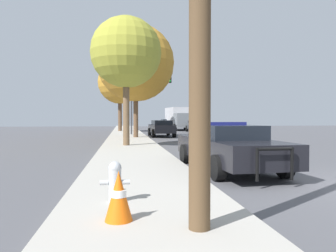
{
  "coord_description": "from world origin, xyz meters",
  "views": [
    {
      "loc": [
        -5.52,
        -6.64,
        1.56
      ],
      "look_at": [
        -1.6,
        21.47,
        0.86
      ],
      "focal_mm": 35.0,
      "sensor_mm": 36.0,
      "label": 1
    }
  ],
  "objects_px": {
    "police_car": "(227,145)",
    "traffic_cone": "(119,196)",
    "traffic_light": "(147,90)",
    "tree_sidewalk_far": "(120,82)",
    "box_truck": "(180,118)",
    "fire_hydrant": "(115,180)",
    "car_background_oncoming": "(196,126)",
    "car_background_distant": "(167,124)",
    "tree_sidewalk_mid": "(136,63)",
    "car_background_midblock": "(161,128)",
    "tree_sidewalk_near": "(126,53)"
  },
  "relations": [
    {
      "from": "police_car",
      "to": "traffic_cone",
      "type": "xyz_separation_m",
      "value": [
        -3.2,
        -4.96,
        -0.25
      ]
    },
    {
      "from": "traffic_light",
      "to": "tree_sidewalk_near",
      "type": "distance_m",
      "value": 11.69
    },
    {
      "from": "car_background_oncoming",
      "to": "traffic_cone",
      "type": "distance_m",
      "value": 31.98
    },
    {
      "from": "tree_sidewalk_far",
      "to": "tree_sidewalk_mid",
      "type": "bearing_deg",
      "value": -84.08
    },
    {
      "from": "car_background_midblock",
      "to": "traffic_light",
      "type": "bearing_deg",
      "value": 123.96
    },
    {
      "from": "tree_sidewalk_far",
      "to": "police_car",
      "type": "bearing_deg",
      "value": -82.79
    },
    {
      "from": "tree_sidewalk_mid",
      "to": "traffic_cone",
      "type": "height_order",
      "value": "tree_sidewalk_mid"
    },
    {
      "from": "tree_sidewalk_near",
      "to": "tree_sidewalk_far",
      "type": "relative_size",
      "value": 0.86
    },
    {
      "from": "fire_hydrant",
      "to": "traffic_cone",
      "type": "xyz_separation_m",
      "value": [
        0.07,
        -1.06,
        -0.02
      ]
    },
    {
      "from": "traffic_light",
      "to": "car_background_distant",
      "type": "distance_m",
      "value": 16.96
    },
    {
      "from": "car_background_distant",
      "to": "box_truck",
      "type": "xyz_separation_m",
      "value": [
        1.12,
        -3.34,
        0.82
      ]
    },
    {
      "from": "car_background_oncoming",
      "to": "tree_sidewalk_near",
      "type": "xyz_separation_m",
      "value": [
        -7.9,
        -18.24,
        4.26
      ]
    },
    {
      "from": "tree_sidewalk_near",
      "to": "tree_sidewalk_far",
      "type": "distance_m",
      "value": 19.28
    },
    {
      "from": "car_background_oncoming",
      "to": "box_truck",
      "type": "relative_size",
      "value": 0.64
    },
    {
      "from": "fire_hydrant",
      "to": "traffic_light",
      "type": "distance_m",
      "value": 23.5
    },
    {
      "from": "car_background_midblock",
      "to": "tree_sidewalk_mid",
      "type": "height_order",
      "value": "tree_sidewalk_mid"
    },
    {
      "from": "traffic_light",
      "to": "box_truck",
      "type": "bearing_deg",
      "value": 68.01
    },
    {
      "from": "box_truck",
      "to": "tree_sidewalk_far",
      "type": "relative_size",
      "value": 0.94
    },
    {
      "from": "car_background_oncoming",
      "to": "car_background_midblock",
      "type": "relative_size",
      "value": 1.03
    },
    {
      "from": "police_car",
      "to": "fire_hydrant",
      "type": "height_order",
      "value": "police_car"
    },
    {
      "from": "police_car",
      "to": "tree_sidewalk_mid",
      "type": "height_order",
      "value": "tree_sidewalk_mid"
    },
    {
      "from": "car_background_oncoming",
      "to": "tree_sidewalk_near",
      "type": "bearing_deg",
      "value": 70.75
    },
    {
      "from": "police_car",
      "to": "box_truck",
      "type": "xyz_separation_m",
      "value": [
        4.15,
        32.01,
        0.84
      ]
    },
    {
      "from": "traffic_light",
      "to": "tree_sidewalk_mid",
      "type": "distance_m",
      "value": 4.73
    },
    {
      "from": "tree_sidewalk_far",
      "to": "tree_sidewalk_mid",
      "type": "xyz_separation_m",
      "value": [
        1.25,
        -12.07,
        0.13
      ]
    },
    {
      "from": "traffic_light",
      "to": "tree_sidewalk_far",
      "type": "distance_m",
      "value": 8.27
    },
    {
      "from": "traffic_light",
      "to": "tree_sidewalk_far",
      "type": "bearing_deg",
      "value": 107.14
    },
    {
      "from": "traffic_light",
      "to": "tree_sidewalk_far",
      "type": "relative_size",
      "value": 0.72
    },
    {
      "from": "car_background_oncoming",
      "to": "traffic_cone",
      "type": "bearing_deg",
      "value": 79.4
    },
    {
      "from": "car_background_oncoming",
      "to": "car_background_distant",
      "type": "height_order",
      "value": "car_background_distant"
    },
    {
      "from": "fire_hydrant",
      "to": "car_background_oncoming",
      "type": "relative_size",
      "value": 0.15
    },
    {
      "from": "car_background_oncoming",
      "to": "car_background_midblock",
      "type": "height_order",
      "value": "car_background_midblock"
    },
    {
      "from": "traffic_light",
      "to": "fire_hydrant",
      "type": "bearing_deg",
      "value": -95.59
    },
    {
      "from": "car_background_distant",
      "to": "tree_sidewalk_mid",
      "type": "height_order",
      "value": "tree_sidewalk_mid"
    },
    {
      "from": "traffic_light",
      "to": "car_background_distant",
      "type": "height_order",
      "value": "traffic_light"
    },
    {
      "from": "box_truck",
      "to": "traffic_cone",
      "type": "bearing_deg",
      "value": 74.81
    },
    {
      "from": "car_background_distant",
      "to": "tree_sidewalk_mid",
      "type": "relative_size",
      "value": 0.52
    },
    {
      "from": "tree_sidewalk_near",
      "to": "traffic_cone",
      "type": "xyz_separation_m",
      "value": [
        -0.25,
        -12.69,
        -4.49
      ]
    },
    {
      "from": "car_background_oncoming",
      "to": "box_truck",
      "type": "height_order",
      "value": "box_truck"
    },
    {
      "from": "box_truck",
      "to": "tree_sidewalk_mid",
      "type": "height_order",
      "value": "tree_sidewalk_mid"
    },
    {
      "from": "car_background_midblock",
      "to": "box_truck",
      "type": "bearing_deg",
      "value": 72.12
    },
    {
      "from": "fire_hydrant",
      "to": "car_background_oncoming",
      "type": "bearing_deg",
      "value": 74.6
    },
    {
      "from": "fire_hydrant",
      "to": "traffic_cone",
      "type": "distance_m",
      "value": 1.06
    },
    {
      "from": "tree_sidewalk_near",
      "to": "police_car",
      "type": "bearing_deg",
      "value": -69.11
    },
    {
      "from": "police_car",
      "to": "tree_sidewalk_mid",
      "type": "bearing_deg",
      "value": -85.47
    },
    {
      "from": "traffic_light",
      "to": "car_background_distant",
      "type": "relative_size",
      "value": 1.28
    },
    {
      "from": "police_car",
      "to": "tree_sidewalk_far",
      "type": "distance_m",
      "value": 27.63
    },
    {
      "from": "fire_hydrant",
      "to": "car_background_oncoming",
      "type": "distance_m",
      "value": 30.98
    },
    {
      "from": "traffic_light",
      "to": "box_truck",
      "type": "distance_m",
      "value": 14.02
    },
    {
      "from": "car_background_distant",
      "to": "traffic_cone",
      "type": "bearing_deg",
      "value": -100.07
    }
  ]
}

